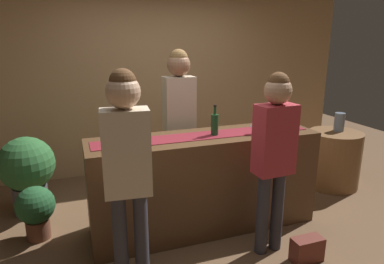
{
  "coord_description": "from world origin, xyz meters",
  "views": [
    {
      "loc": [
        -1.2,
        -2.98,
        1.91
      ],
      "look_at": [
        -0.13,
        0.0,
        1.04
      ],
      "focal_mm": 31.9,
      "sensor_mm": 36.0,
      "label": 1
    }
  ],
  "objects_px": {
    "round_side_table": "(333,159)",
    "wine_bottle_green": "(215,124)",
    "wine_glass_near_customer": "(141,129)",
    "potted_plant_small": "(36,209)",
    "wine_glass_mid_counter": "(253,124)",
    "customer_browsing": "(127,160)",
    "vase_on_side_table": "(339,122)",
    "handbag": "(307,249)",
    "wine_bottle_amber": "(274,117)",
    "bartender": "(179,111)",
    "potted_plant_tall": "(27,170)",
    "customer_sipping": "(274,147)"
  },
  "relations": [
    {
      "from": "bartender",
      "to": "round_side_table",
      "type": "distance_m",
      "value": 2.21
    },
    {
      "from": "customer_browsing",
      "to": "round_side_table",
      "type": "relative_size",
      "value": 2.32
    },
    {
      "from": "bartender",
      "to": "potted_plant_tall",
      "type": "xyz_separation_m",
      "value": [
        -1.65,
        0.36,
        -0.62
      ]
    },
    {
      "from": "wine_glass_near_customer",
      "to": "bartender",
      "type": "distance_m",
      "value": 0.75
    },
    {
      "from": "wine_bottle_green",
      "to": "wine_glass_near_customer",
      "type": "height_order",
      "value": "wine_bottle_green"
    },
    {
      "from": "vase_on_side_table",
      "to": "wine_glass_mid_counter",
      "type": "bearing_deg",
      "value": -161.13
    },
    {
      "from": "wine_bottle_green",
      "to": "potted_plant_tall",
      "type": "distance_m",
      "value": 2.15
    },
    {
      "from": "round_side_table",
      "to": "handbag",
      "type": "bearing_deg",
      "value": -137.31
    },
    {
      "from": "wine_glass_mid_counter",
      "to": "potted_plant_small",
      "type": "height_order",
      "value": "wine_glass_mid_counter"
    },
    {
      "from": "wine_bottle_amber",
      "to": "potted_plant_small",
      "type": "distance_m",
      "value": 2.58
    },
    {
      "from": "customer_browsing",
      "to": "handbag",
      "type": "xyz_separation_m",
      "value": [
        1.51,
        -0.2,
        -0.96
      ]
    },
    {
      "from": "wine_bottle_amber",
      "to": "wine_glass_near_customer",
      "type": "relative_size",
      "value": 2.1
    },
    {
      "from": "wine_bottle_amber",
      "to": "potted_plant_small",
      "type": "height_order",
      "value": "wine_bottle_amber"
    },
    {
      "from": "wine_bottle_amber",
      "to": "handbag",
      "type": "bearing_deg",
      "value": -101.16
    },
    {
      "from": "vase_on_side_table",
      "to": "potted_plant_tall",
      "type": "distance_m",
      "value": 3.84
    },
    {
      "from": "wine_glass_mid_counter",
      "to": "handbag",
      "type": "distance_m",
      "value": 1.24
    },
    {
      "from": "wine_glass_near_customer",
      "to": "potted_plant_small",
      "type": "xyz_separation_m",
      "value": [
        -1.01,
        0.29,
        -0.78
      ]
    },
    {
      "from": "wine_glass_near_customer",
      "to": "customer_browsing",
      "type": "relative_size",
      "value": 0.08
    },
    {
      "from": "round_side_table",
      "to": "potted_plant_tall",
      "type": "distance_m",
      "value": 3.77
    },
    {
      "from": "customer_browsing",
      "to": "round_side_table",
      "type": "bearing_deg",
      "value": 25.88
    },
    {
      "from": "wine_glass_mid_counter",
      "to": "customer_browsing",
      "type": "height_order",
      "value": "customer_browsing"
    },
    {
      "from": "wine_glass_mid_counter",
      "to": "bartender",
      "type": "distance_m",
      "value": 0.88
    },
    {
      "from": "customer_browsing",
      "to": "vase_on_side_table",
      "type": "distance_m",
      "value": 3.12
    },
    {
      "from": "wine_bottle_amber",
      "to": "potted_plant_small",
      "type": "xyz_separation_m",
      "value": [
        -2.45,
        0.27,
        -0.79
      ]
    },
    {
      "from": "vase_on_side_table",
      "to": "potted_plant_small",
      "type": "distance_m",
      "value": 3.72
    },
    {
      "from": "wine_glass_mid_counter",
      "to": "customer_browsing",
      "type": "bearing_deg",
      "value": -158.09
    },
    {
      "from": "bartender",
      "to": "vase_on_side_table",
      "type": "height_order",
      "value": "bartender"
    },
    {
      "from": "vase_on_side_table",
      "to": "wine_bottle_green",
      "type": "bearing_deg",
      "value": -167.15
    },
    {
      "from": "wine_bottle_green",
      "to": "bartender",
      "type": "height_order",
      "value": "bartender"
    },
    {
      "from": "round_side_table",
      "to": "vase_on_side_table",
      "type": "distance_m",
      "value": 0.5
    },
    {
      "from": "wine_bottle_amber",
      "to": "wine_bottle_green",
      "type": "height_order",
      "value": "same"
    },
    {
      "from": "bartender",
      "to": "handbag",
      "type": "xyz_separation_m",
      "value": [
        0.72,
        -1.43,
        -1.02
      ]
    },
    {
      "from": "round_side_table",
      "to": "wine_bottle_green",
      "type": "bearing_deg",
      "value": -167.74
    },
    {
      "from": "handbag",
      "to": "wine_bottle_green",
      "type": "bearing_deg",
      "value": 123.32
    },
    {
      "from": "vase_on_side_table",
      "to": "customer_sipping",
      "type": "bearing_deg",
      "value": -148.19
    },
    {
      "from": "wine_glass_mid_counter",
      "to": "potted_plant_small",
      "type": "bearing_deg",
      "value": 167.77
    },
    {
      "from": "round_side_table",
      "to": "potted_plant_small",
      "type": "relative_size",
      "value": 1.37
    },
    {
      "from": "wine_glass_near_customer",
      "to": "potted_plant_tall",
      "type": "distance_m",
      "value": 1.54
    },
    {
      "from": "wine_bottle_green",
      "to": "handbag",
      "type": "bearing_deg",
      "value": -56.68
    },
    {
      "from": "round_side_table",
      "to": "customer_browsing",
      "type": "bearing_deg",
      "value": -159.93
    },
    {
      "from": "wine_bottle_green",
      "to": "wine_bottle_amber",
      "type": "bearing_deg",
      "value": 7.17
    },
    {
      "from": "wine_glass_mid_counter",
      "to": "vase_on_side_table",
      "type": "distance_m",
      "value": 1.7
    },
    {
      "from": "vase_on_side_table",
      "to": "handbag",
      "type": "xyz_separation_m",
      "value": [
        -1.41,
        -1.28,
        -0.75
      ]
    },
    {
      "from": "wine_bottle_amber",
      "to": "bartender",
      "type": "height_order",
      "value": "bartender"
    },
    {
      "from": "wine_bottle_amber",
      "to": "potted_plant_tall",
      "type": "height_order",
      "value": "wine_bottle_amber"
    },
    {
      "from": "vase_on_side_table",
      "to": "handbag",
      "type": "height_order",
      "value": "vase_on_side_table"
    },
    {
      "from": "potted_plant_small",
      "to": "round_side_table",
      "type": "bearing_deg",
      "value": 0.87
    },
    {
      "from": "wine_bottle_green",
      "to": "potted_plant_tall",
      "type": "xyz_separation_m",
      "value": [
        -1.83,
        0.96,
        -0.59
      ]
    },
    {
      "from": "wine_bottle_amber",
      "to": "wine_glass_mid_counter",
      "type": "relative_size",
      "value": 2.1
    },
    {
      "from": "round_side_table",
      "to": "potted_plant_small",
      "type": "height_order",
      "value": "round_side_table"
    }
  ]
}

